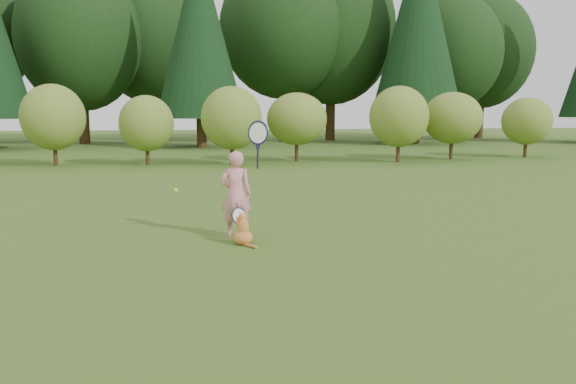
{
  "coord_description": "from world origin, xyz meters",
  "views": [
    {
      "loc": [
        -1.13,
        -7.1,
        1.86
      ],
      "look_at": [
        0.2,
        0.8,
        0.7
      ],
      "focal_mm": 35.0,
      "sensor_mm": 36.0,
      "label": 1
    }
  ],
  "objects": [
    {
      "name": "ground",
      "position": [
        0.0,
        0.0,
        0.0
      ],
      "size": [
        100.0,
        100.0,
        0.0
      ],
      "primitive_type": "plane",
      "color": "#345618",
      "rests_on": "ground"
    },
    {
      "name": "shrub_row",
      "position": [
        0.0,
        13.0,
        1.4
      ],
      "size": [
        28.0,
        3.0,
        2.8
      ],
      "primitive_type": null,
      "color": "olive",
      "rests_on": "ground"
    },
    {
      "name": "woodland_backdrop",
      "position": [
        0.0,
        23.0,
        7.5
      ],
      "size": [
        48.0,
        10.0,
        15.0
      ],
      "primitive_type": null,
      "color": "black",
      "rests_on": "ground"
    },
    {
      "name": "child",
      "position": [
        -0.52,
        1.12,
        0.67
      ],
      "size": [
        0.72,
        0.43,
        1.92
      ],
      "rotation": [
        0.0,
        0.0,
        3.11
      ],
      "color": "pink",
      "rests_on": "ground"
    },
    {
      "name": "cat",
      "position": [
        -0.47,
        0.63,
        0.24
      ],
      "size": [
        0.36,
        0.67,
        0.62
      ],
      "rotation": [
        0.0,
        0.0,
        0.14
      ],
      "color": "#BF7524",
      "rests_on": "ground"
    },
    {
      "name": "tennis_ball",
      "position": [
        -1.42,
        1.77,
        0.63
      ],
      "size": [
        0.07,
        0.07,
        0.07
      ],
      "color": "#CCDF1A",
      "rests_on": "ground"
    }
  ]
}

